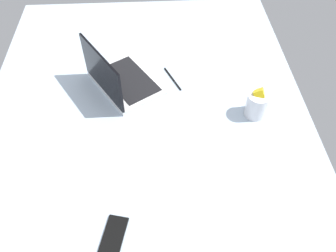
{
  "coord_description": "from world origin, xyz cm",
  "views": [
    {
      "loc": [
        -102.07,
        -3.65,
        128.1
      ],
      "look_at": [
        -13.69,
        -8.6,
        24.0
      ],
      "focal_mm": 37.14,
      "sensor_mm": 36.0,
      "label": 1
    }
  ],
  "objects": [
    {
      "name": "charger_cable",
      "position": [
        20.11,
        -12.63,
        18.3
      ],
      "size": [
        15.9,
        7.16,
        0.6
      ],
      "primitive_type": "cube",
      "rotation": [
        0.0,
        0.0,
        0.4
      ],
      "color": "black",
      "rests_on": "bed_mattress"
    },
    {
      "name": "snack_cup",
      "position": [
        -3.65,
        -46.2,
        23.76
      ],
      "size": [
        9.3,
        9.0,
        13.99
      ],
      "color": "silver",
      "rests_on": "bed_mattress"
    },
    {
      "name": "cell_phone",
      "position": [
        -55.14,
        11.57,
        18.4
      ],
      "size": [
        15.23,
        9.97,
        0.8
      ],
      "primitive_type": "cube",
      "rotation": [
        0.0,
        0.0,
        4.47
      ],
      "color": "black",
      "rests_on": "bed_mattress"
    },
    {
      "name": "bed_mattress",
      "position": [
        0.0,
        0.0,
        9.0
      ],
      "size": [
        180.0,
        140.0,
        18.0
      ],
      "primitive_type": "cube",
      "color": "silver",
      "rests_on": "ground"
    },
    {
      "name": "laptop",
      "position": [
        16.31,
        11.45,
        22.41
      ],
      "size": [
        40.18,
        37.02,
        23.0
      ],
      "rotation": [
        0.0,
        0.0,
        0.56
      ],
      "color": "silver",
      "rests_on": "bed_mattress"
    }
  ]
}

